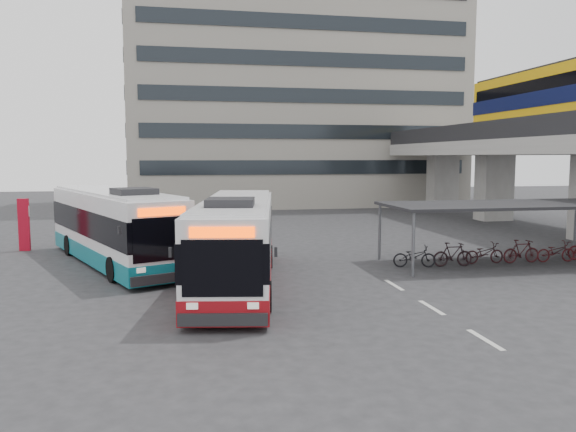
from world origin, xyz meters
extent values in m
plane|color=#28282B|center=(0.00, 0.00, 0.00)|extent=(120.00, 120.00, 0.00)
cube|color=gray|center=(17.00, 18.00, 2.30)|extent=(2.20, 1.60, 4.60)
cube|color=gray|center=(17.00, 26.00, 2.30)|extent=(2.20, 1.60, 4.60)
cube|color=gray|center=(17.00, 12.00, 5.05)|extent=(8.00, 32.00, 0.90)
cube|color=black|center=(13.25, 12.00, 6.05)|extent=(0.35, 32.00, 1.10)
cylinder|color=#595B60|center=(3.70, 4.80, 1.20)|extent=(0.12, 0.12, 2.40)
cylinder|color=#595B60|center=(13.30, 4.80, 1.20)|extent=(0.12, 0.12, 2.40)
cylinder|color=#595B60|center=(3.70, 1.20, 1.20)|extent=(0.12, 0.12, 2.40)
cube|color=black|center=(8.50, 3.00, 2.48)|extent=(10.00, 4.00, 0.12)
imported|color=black|center=(4.50, 3.00, 0.45)|extent=(1.71, 0.60, 0.90)
imported|color=black|center=(6.10, 3.00, 0.50)|extent=(1.66, 0.47, 1.00)
imported|color=black|center=(7.70, 3.00, 0.45)|extent=(1.72, 0.60, 0.90)
imported|color=black|center=(9.30, 3.00, 0.50)|extent=(1.66, 0.47, 1.00)
imported|color=#350C0F|center=(10.90, 3.00, 0.45)|extent=(1.71, 0.60, 0.90)
cube|color=gray|center=(6.00, 36.00, 12.50)|extent=(30.00, 15.00, 25.00)
cube|color=beige|center=(2.50, -6.00, 0.01)|extent=(0.15, 1.60, 0.01)
cube|color=beige|center=(2.50, -3.00, 0.01)|extent=(0.15, 1.60, 0.01)
cube|color=beige|center=(2.50, 0.00, 0.01)|extent=(0.15, 1.60, 0.01)
cube|color=white|center=(-2.87, 1.09, 1.66)|extent=(4.08, 11.16, 2.50)
cube|color=maroon|center=(-2.87, 1.09, 0.50)|extent=(4.13, 11.20, 0.68)
cube|color=black|center=(-2.87, 1.09, 1.78)|extent=(4.14, 11.19, 1.05)
cube|color=#FF3C00|center=(-3.77, -4.30, 2.59)|extent=(1.62, 0.35, 0.27)
cube|color=black|center=(-3.32, -1.61, 3.11)|extent=(1.61, 1.67, 0.25)
cylinder|color=black|center=(-4.51, -2.18, 0.46)|extent=(0.42, 0.94, 0.91)
cylinder|color=black|center=(-1.31, 3.93, 0.46)|extent=(0.42, 0.94, 0.91)
cube|color=white|center=(-7.57, 6.04, 1.69)|extent=(6.54, 11.17, 2.55)
cube|color=#0D6875|center=(-7.57, 6.04, 0.51)|extent=(6.59, 11.22, 0.70)
cube|color=black|center=(-7.57, 6.04, 1.81)|extent=(6.60, 11.21, 1.07)
cube|color=#FF3C00|center=(-5.39, 0.91, 2.64)|extent=(1.56, 0.72, 0.28)
cube|color=black|center=(-6.48, 3.47, 3.17)|extent=(1.89, 1.92, 0.26)
cylinder|color=black|center=(-7.19, 2.33, 0.46)|extent=(0.62, 0.96, 0.93)
cylinder|color=black|center=(-7.78, 9.34, 0.46)|extent=(0.62, 0.96, 0.93)
imported|color=black|center=(-2.78, 0.61, 0.94)|extent=(0.47, 0.70, 1.88)
cube|color=#A90A1E|center=(-12.14, 10.18, 1.25)|extent=(0.51, 0.21, 2.50)
cube|color=white|center=(-12.14, 10.18, 1.90)|extent=(0.54, 0.11, 0.50)
camera|label=1|loc=(-4.74, -18.19, 4.45)|focal=35.00mm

